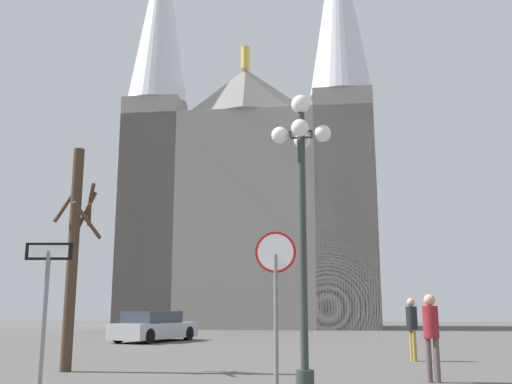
% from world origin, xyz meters
% --- Properties ---
extents(cathedral, '(19.35, 11.29, 33.41)m').
position_xyz_m(cathedral, '(-3.93, 37.41, 10.73)').
color(cathedral, gray).
rests_on(cathedral, ground).
extents(stop_sign, '(0.74, 0.08, 2.84)m').
position_xyz_m(stop_sign, '(1.24, 3.28, 1.98)').
color(stop_sign, slate).
rests_on(stop_sign, ground).
extents(one_way_arrow_sign, '(0.74, 0.12, 2.49)m').
position_xyz_m(one_way_arrow_sign, '(-2.15, 1.51, 1.62)').
color(one_way_arrow_sign, slate).
rests_on(one_way_arrow_sign, ground).
extents(street_lamp, '(1.27, 1.27, 5.97)m').
position_xyz_m(street_lamp, '(1.66, 4.72, 4.00)').
color(street_lamp, '#2D3833').
rests_on(street_lamp, ground).
extents(bare_tree, '(1.09, 1.18, 5.49)m').
position_xyz_m(bare_tree, '(-4.10, 6.54, 2.86)').
color(bare_tree, '#473323').
rests_on(bare_tree, ground).
extents(parked_car_near_silver, '(3.14, 4.86, 1.34)m').
position_xyz_m(parked_car_near_silver, '(-5.78, 18.81, 0.64)').
color(parked_car_near_silver, '#B7B7BC').
rests_on(parked_car_near_silver, ground).
extents(pedestrian_walking, '(0.32, 0.32, 1.77)m').
position_xyz_m(pedestrian_walking, '(4.25, 5.57, 1.08)').
color(pedestrian_walking, '#594C47').
rests_on(pedestrian_walking, ground).
extents(pedestrian_standing, '(0.32, 0.32, 1.77)m').
position_xyz_m(pedestrian_standing, '(4.50, 10.44, 1.08)').
color(pedestrian_standing, olive).
rests_on(pedestrian_standing, ground).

